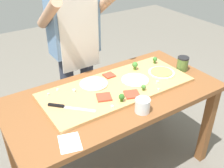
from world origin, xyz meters
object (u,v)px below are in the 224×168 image
recipe_note (70,143)px  cook_center (75,42)px  pizza_slice_center (132,94)px  flour_cup (142,106)px  cheese_crumble_d (159,90)px  cheese_crumble_f (157,82)px  broccoli_floret_front_mid (135,65)px  pizza_slice_far_right (109,75)px  pizza_whole_cheese_artichoke (94,84)px  cheese_crumble_e (74,91)px  cheese_crumble_b (48,94)px  broccoli_floret_center_left (122,97)px  cheese_crumble_a (57,90)px  chefs_knife (65,107)px  broccoli_floret_back_left (144,87)px  cheese_crumble_c (112,107)px  pizza_whole_pesto_green (162,73)px  pizza_slice_near_left (104,97)px  prep_table (114,105)px  broccoli_floret_back_mid (155,59)px  pizza_whole_white_garlic (135,80)px  sauce_jar (183,64)px

recipe_note → cook_center: bearing=60.9°
pizza_slice_center → flour_cup: bearing=-104.0°
cheese_crumble_d → cheese_crumble_f: (0.06, 0.08, 0.00)m
recipe_note → cheese_crumble_d: bearing=8.5°
broccoli_floret_front_mid → pizza_slice_far_right: bearing=173.4°
pizza_whole_cheese_artichoke → flour_cup: bearing=-75.8°
pizza_slice_far_right → cook_center: 0.43m
cheese_crumble_e → cheese_crumble_b: bearing=160.5°
broccoli_floret_center_left → cheese_crumble_b: size_ratio=4.52×
recipe_note → cheese_crumble_a: bearing=73.6°
broccoli_floret_center_left → cook_center: bearing=87.9°
broccoli_floret_front_mid → cook_center: (-0.33, 0.41, 0.14)m
chefs_knife → pizza_whole_cheese_artichoke: (0.30, 0.15, 0.00)m
broccoli_floret_back_left → cheese_crumble_c: size_ratio=2.89×
pizza_slice_center → cheese_crumble_b: size_ratio=8.01×
cheese_crumble_c → pizza_whole_pesto_green: bearing=16.1°
flour_cup → recipe_note: (-0.52, -0.00, -0.04)m
pizza_slice_near_left → broccoli_floret_front_mid: size_ratio=1.41×
pizza_slice_far_right → broccoli_floret_front_mid: 0.24m
prep_table → broccoli_floret_back_mid: size_ratio=26.68×
prep_table → broccoli_floret_back_left: (0.17, -0.12, 0.16)m
pizza_slice_far_right → broccoli_floret_back_left: 0.33m
pizza_slice_center → pizza_slice_far_right: bearing=87.5°
pizza_whole_cheese_artichoke → recipe_note: size_ratio=1.37×
broccoli_floret_center_left → cheese_crumble_b: bearing=138.1°
pizza_whole_white_garlic → recipe_note: (-0.70, -0.32, -0.03)m
pizza_whole_pesto_green → cheese_crumble_a: pizza_whole_pesto_green is taller
pizza_whole_white_garlic → pizza_slice_near_left: 0.33m
pizza_slice_center → prep_table: bearing=119.0°
cheese_crumble_a → sauce_jar: (1.01, -0.24, 0.03)m
pizza_slice_near_left → broccoli_floret_center_left: bearing=-52.3°
recipe_note → broccoli_floret_back_mid: bearing=24.1°
broccoli_floret_center_left → cheese_crumble_c: (-0.09, -0.03, -0.03)m
cheese_crumble_e → broccoli_floret_back_mid: bearing=2.0°
cheese_crumble_c → sauce_jar: sauce_jar is taller
pizza_slice_center → cheese_crumble_d: (0.20, -0.06, 0.00)m
cheese_crumble_e → broccoli_floret_center_left: bearing=-53.0°
pizza_slice_center → pizza_whole_cheese_artichoke: bearing=119.1°
pizza_whole_cheese_artichoke → cheese_crumble_f: bearing=-30.8°
pizza_whole_pesto_green → pizza_slice_far_right: bearing=152.4°
cheese_crumble_e → recipe_note: bearing=-119.4°
broccoli_floret_front_mid → cook_center: cook_center is taller
pizza_slice_center → recipe_note: pizza_slice_center is taller
pizza_whole_cheese_artichoke → cheese_crumble_d: 0.48m
broccoli_floret_back_left → cheese_crumble_d: broccoli_floret_back_left is taller
cheese_crumble_c → cheese_crumble_e: cheese_crumble_e is taller
cheese_crumble_f → sauce_jar: size_ratio=0.14×
pizza_slice_near_left → cheese_crumble_a: 0.35m
pizza_whole_cheese_artichoke → pizza_whole_white_garlic: bearing=-23.5°
cheese_crumble_c → pizza_slice_center: bearing=14.0°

